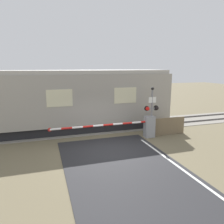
% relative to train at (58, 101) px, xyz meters
% --- Properties ---
extents(ground_plane, '(80.00, 80.00, 0.00)m').
position_rel_train_xyz_m(ground_plane, '(2.19, -4.34, -2.05)').
color(ground_plane, '#6B6047').
extents(track_bed, '(36.00, 3.20, 0.13)m').
position_rel_train_xyz_m(track_bed, '(2.19, 0.00, -2.03)').
color(track_bed, gray).
rests_on(track_bed, ground_plane).
extents(train, '(15.06, 2.84, 4.02)m').
position_rel_train_xyz_m(train, '(0.00, 0.00, 0.00)').
color(train, black).
rests_on(train, ground_plane).
extents(crossing_barrier, '(6.23, 0.44, 1.30)m').
position_rel_train_xyz_m(crossing_barrier, '(4.64, -2.93, -1.34)').
color(crossing_barrier, gray).
rests_on(crossing_barrier, ground_plane).
extents(signal_post, '(0.92, 0.26, 3.06)m').
position_rel_train_xyz_m(signal_post, '(5.29, -2.89, -0.31)').
color(signal_post, gray).
rests_on(signal_post, ground_plane).
extents(roadside_fence, '(2.60, 0.06, 1.10)m').
position_rel_train_xyz_m(roadside_fence, '(6.35, -2.86, -1.50)').
color(roadside_fence, '#726047').
rests_on(roadside_fence, ground_plane).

